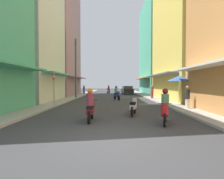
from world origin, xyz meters
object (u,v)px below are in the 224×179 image
Objects in this scene: motorbike_maroon at (91,107)px; motorbike_white at (134,106)px; vendor_umbrella at (179,78)px; motorbike_red at (165,108)px; motorbike_blue at (117,94)px; motorbike_silver at (108,90)px; utility_pole at (76,68)px; parked_car at (127,90)px; pedestrian_foreground at (84,89)px; street_sign_no_entry at (54,85)px; pedestrian_crossing at (152,92)px; pedestrian_midway at (187,98)px.

motorbike_white is at bearing 40.22° from motorbike_maroon.
motorbike_maroon is 8.86m from vendor_umbrella.
motorbike_red is 1.01× the size of motorbike_blue.
motorbike_white is at bearing -85.62° from motorbike_blue.
vendor_umbrella is (6.16, -20.98, 1.52)m from motorbike_silver.
motorbike_white is at bearing -134.05° from vendor_umbrella.
utility_pole is at bearing 153.78° from motorbike_blue.
motorbike_silver is 21.92m from vendor_umbrella.
motorbike_white is 14.57m from utility_pole.
motorbike_maroon is (-2.24, -1.89, 0.20)m from motorbike_white.
parked_car is 2.59× the size of pedestrian_foreground.
motorbike_red is 9.43m from street_sign_no_entry.
vendor_umbrella is 0.33× the size of utility_pole.
vendor_umbrella reaches higher than motorbike_red.
utility_pole reaches higher than motorbike_red.
pedestrian_crossing is (1.99, -12.27, 0.10)m from parked_car.
motorbike_red is 12.99m from motorbike_blue.
motorbike_maroon is 0.24× the size of utility_pole.
motorbike_blue is 13.15m from parked_car.
vendor_umbrella is at bearing 1.73° from street_sign_no_entry.
motorbike_blue is 6.46m from utility_pole.
pedestrian_crossing is at bearing 9.81° from motorbike_blue.
motorbike_silver is at bearing 106.37° from vendor_umbrella.
pedestrian_crossing is 0.63× the size of street_sign_no_entry.
utility_pole is at bearing 103.83° from motorbike_maroon.
pedestrian_crossing reaches higher than pedestrian_foreground.
vendor_umbrella reaches higher than pedestrian_foreground.
motorbike_blue is at bearing -170.19° from pedestrian_crossing.
motorbike_blue is at bearing -26.22° from utility_pole.
utility_pole reaches higher than vendor_umbrella.
vendor_umbrella reaches higher than pedestrian_crossing.
pedestrian_midway is 14.86m from utility_pole.
parked_car is 7.70m from pedestrian_foreground.
motorbike_red is 1.07× the size of pedestrian_foreground.
street_sign_no_entry is (-5.79, 3.88, 1.21)m from motorbike_white.
pedestrian_crossing is at bearing -48.59° from pedestrian_foreground.
pedestrian_crossing is at bearing 96.06° from vendor_umbrella.
street_sign_no_entry is (-6.93, 6.31, 1.01)m from motorbike_red.
motorbike_blue is 12.78m from pedestrian_foreground.
utility_pole is at bearing 168.93° from pedestrian_crossing.
motorbike_white is 10.44m from motorbike_blue.
pedestrian_foreground is (-5.47, 11.55, 0.22)m from motorbike_blue.
pedestrian_midway is at bearing -83.08° from parked_car.
pedestrian_crossing reaches higher than motorbike_blue.
pedestrian_foreground is 9.50m from utility_pole.
parked_car is (2.10, 12.98, 0.04)m from motorbike_blue.
street_sign_no_entry is (-7.09, -19.52, 0.98)m from parked_car.
pedestrian_crossing is at bearing -68.87° from motorbike_silver.
pedestrian_crossing is 1.03× the size of pedestrian_foreground.
motorbike_white is 11.60m from pedestrian_crossing.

